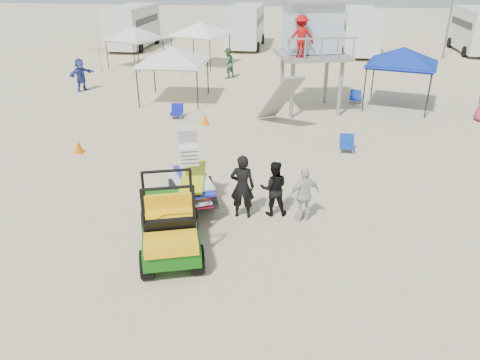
# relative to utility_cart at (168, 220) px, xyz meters

# --- Properties ---
(ground) EXTENTS (140.00, 140.00, 0.00)m
(ground) POSITION_rel_utility_cart_xyz_m (1.01, -1.35, -0.92)
(ground) COLOR beige
(ground) RESTS_ON ground
(utility_cart) EXTENTS (2.01, 2.87, 1.98)m
(utility_cart) POSITION_rel_utility_cart_xyz_m (0.00, 0.00, 0.00)
(utility_cart) COLOR #0F590E
(utility_cart) RESTS_ON ground
(surf_trailer) EXTENTS (1.83, 2.57, 2.15)m
(surf_trailer) POSITION_rel_utility_cart_xyz_m (0.01, 2.34, -0.05)
(surf_trailer) COLOR black
(surf_trailer) RESTS_ON ground
(man_left) EXTENTS (0.68, 0.45, 1.85)m
(man_left) POSITION_rel_utility_cart_xyz_m (1.52, 2.04, 0.00)
(man_left) COLOR black
(man_left) RESTS_ON ground
(man_mid) EXTENTS (0.86, 0.72, 1.61)m
(man_mid) POSITION_rel_utility_cart_xyz_m (2.37, 2.29, -0.12)
(man_mid) COLOR black
(man_mid) RESTS_ON ground
(man_right) EXTENTS (1.00, 0.79, 1.58)m
(man_right) POSITION_rel_utility_cart_xyz_m (3.22, 2.04, -0.13)
(man_right) COLOR silver
(man_right) RESTS_ON ground
(lifeguard_tower) EXTENTS (3.73, 3.73, 4.87)m
(lifeguard_tower) POSITION_rel_utility_cart_xyz_m (3.23, 12.87, 2.71)
(lifeguard_tower) COLOR gray
(lifeguard_tower) RESTS_ON ground
(canopy_blue) EXTENTS (3.65, 3.65, 3.28)m
(canopy_blue) POSITION_rel_utility_cart_xyz_m (7.59, 13.90, 1.81)
(canopy_blue) COLOR black
(canopy_blue) RESTS_ON ground
(canopy_white_a) EXTENTS (3.17, 3.17, 3.12)m
(canopy_white_a) POSITION_rel_utility_cart_xyz_m (-3.48, 13.52, 1.65)
(canopy_white_a) COLOR black
(canopy_white_a) RESTS_ON ground
(canopy_white_b) EXTENTS (3.61, 3.61, 3.01)m
(canopy_white_b) POSITION_rel_utility_cart_xyz_m (-8.30, 21.43, 1.54)
(canopy_white_b) COLOR black
(canopy_white_b) RESTS_ON ground
(canopy_white_c) EXTENTS (3.79, 3.79, 3.24)m
(canopy_white_c) POSITION_rel_utility_cart_xyz_m (-4.02, 22.45, 1.77)
(canopy_white_c) COLOR black
(canopy_white_c) RESTS_ON ground
(umbrella_a) EXTENTS (1.81, 1.85, 1.58)m
(umbrella_a) POSITION_rel_utility_cart_xyz_m (-9.89, 19.19, -0.13)
(umbrella_a) COLOR red
(umbrella_a) RESTS_ON ground
(umbrella_b) EXTENTS (2.03, 2.06, 1.57)m
(umbrella_b) POSITION_rel_utility_cart_xyz_m (-4.52, 18.72, -0.13)
(umbrella_b) COLOR orange
(umbrella_b) RESTS_ON ground
(cone_near) EXTENTS (0.34, 0.34, 0.50)m
(cone_near) POSITION_rel_utility_cart_xyz_m (-5.18, 5.97, -0.67)
(cone_near) COLOR #E15B07
(cone_near) RESTS_ON ground
(cone_far) EXTENTS (0.34, 0.34, 0.50)m
(cone_far) POSITION_rel_utility_cart_xyz_m (-1.18, 9.90, -0.67)
(cone_far) COLOR orange
(cone_far) RESTS_ON ground
(beach_chair_a) EXTENTS (0.60, 0.64, 0.64)m
(beach_chair_a) POSITION_rel_utility_cart_xyz_m (-2.65, 10.69, -0.61)
(beach_chair_a) COLOR #0F19A6
(beach_chair_a) RESTS_ON ground
(beach_chair_b) EXTENTS (0.54, 0.58, 0.64)m
(beach_chair_b) POSITION_rel_utility_cart_xyz_m (4.77, 7.51, -0.61)
(beach_chair_b) COLOR #0E3A99
(beach_chair_b) RESTS_ON ground
(beach_chair_c) EXTENTS (0.69, 0.76, 0.64)m
(beach_chair_c) POSITION_rel_utility_cart_xyz_m (5.66, 14.33, -0.61)
(beach_chair_c) COLOR #0F30A3
(beach_chair_c) RESTS_ON ground
(rv_far_left) EXTENTS (2.64, 6.80, 3.25)m
(rv_far_left) POSITION_rel_utility_cart_xyz_m (-10.99, 28.65, 0.88)
(rv_far_left) COLOR silver
(rv_far_left) RESTS_ON ground
(rv_mid_left) EXTENTS (2.65, 6.50, 3.25)m
(rv_mid_left) POSITION_rel_utility_cart_xyz_m (-1.99, 30.15, 0.88)
(rv_mid_left) COLOR silver
(rv_mid_left) RESTS_ON ground
(rv_mid_right) EXTENTS (2.64, 7.00, 3.25)m
(rv_mid_right) POSITION_rel_utility_cart_xyz_m (7.01, 28.65, 0.88)
(rv_mid_right) COLOR silver
(rv_mid_right) RESTS_ON ground
(rv_far_right) EXTENTS (2.64, 6.60, 3.25)m
(rv_far_right) POSITION_rel_utility_cart_xyz_m (16.01, 30.15, 0.88)
(rv_far_right) COLOR silver
(rv_far_right) RESTS_ON ground
(light_pole_left) EXTENTS (0.14, 0.14, 8.00)m
(light_pole_left) POSITION_rel_utility_cart_xyz_m (4.01, 25.65, 3.08)
(light_pole_left) COLOR slate
(light_pole_left) RESTS_ON ground
(light_pole_right) EXTENTS (0.14, 0.14, 8.00)m
(light_pole_right) POSITION_rel_utility_cart_xyz_m (13.01, 27.15, 3.08)
(light_pole_right) COLOR slate
(light_pole_right) RESTS_ON ground
(distant_beachgoers) EXTENTS (20.97, 7.79, 1.80)m
(distant_beachgoers) POSITION_rel_utility_cart_xyz_m (-2.57, 15.58, -0.05)
(distant_beachgoers) COLOR #487647
(distant_beachgoers) RESTS_ON ground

